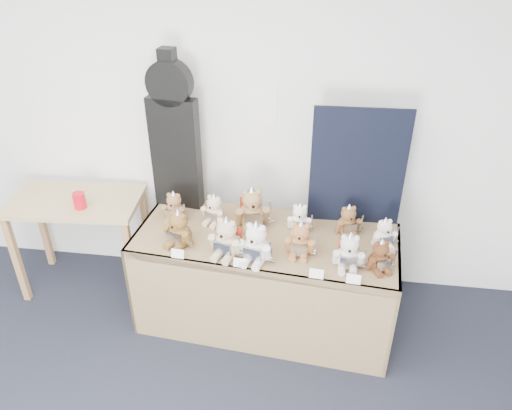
# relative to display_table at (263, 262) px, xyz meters

# --- Properties ---
(room_shell) EXTENTS (6.00, 6.00, 6.00)m
(room_shell) POSITION_rel_display_table_xyz_m (-0.09, 0.66, 0.91)
(room_shell) COLOR white
(room_shell) RESTS_ON floor
(display_table) EXTENTS (1.91, 0.93, 0.77)m
(display_table) POSITION_rel_display_table_xyz_m (0.00, 0.00, 0.00)
(display_table) COLOR olive
(display_table) RESTS_ON floor
(side_table) EXTENTS (1.02, 0.62, 0.82)m
(side_table) POSITION_rel_display_table_xyz_m (-1.50, 0.29, 0.09)
(side_table) COLOR #A08656
(side_table) RESTS_ON floor
(guitar_case) EXTENTS (0.37, 0.15, 1.19)m
(guitar_case) POSITION_rel_display_table_xyz_m (-0.71, 0.44, 0.75)
(guitar_case) COLOR black
(guitar_case) RESTS_ON display_table
(navy_board) EXTENTS (0.66, 0.04, 0.87)m
(navy_board) POSITION_rel_display_table_xyz_m (0.61, 0.37, 0.60)
(navy_board) COLOR black
(navy_board) RESTS_ON display_table
(red_cup) EXTENTS (0.09, 0.09, 0.12)m
(red_cup) POSITION_rel_display_table_xyz_m (-1.40, 0.18, 0.28)
(red_cup) COLOR red
(red_cup) RESTS_ON side_table
(teddy_front_far_left) EXTENTS (0.23, 0.23, 0.29)m
(teddy_front_far_left) POSITION_rel_display_table_xyz_m (-0.57, -0.09, 0.28)
(teddy_front_far_left) COLOR brown
(teddy_front_far_left) RESTS_ON display_table
(teddy_front_left) EXTENTS (0.26, 0.24, 0.32)m
(teddy_front_left) POSITION_rel_display_table_xyz_m (-0.23, -0.16, 0.29)
(teddy_front_left) COLOR tan
(teddy_front_left) RESTS_ON display_table
(teddy_front_centre) EXTENTS (0.26, 0.23, 0.32)m
(teddy_front_centre) POSITION_rel_display_table_xyz_m (-0.03, -0.19, 0.29)
(teddy_front_centre) COLOR silver
(teddy_front_centre) RESTS_ON display_table
(teddy_front_right) EXTENTS (0.22, 0.19, 0.28)m
(teddy_front_right) POSITION_rel_display_table_xyz_m (0.25, -0.09, 0.27)
(teddy_front_right) COLOR #9C633B
(teddy_front_right) RESTS_ON display_table
(teddy_front_far_right) EXTENTS (0.23, 0.19, 0.28)m
(teddy_front_far_right) POSITION_rel_display_table_xyz_m (0.57, -0.18, 0.28)
(teddy_front_far_right) COLOR silver
(teddy_front_far_right) RESTS_ON display_table
(teddy_front_end) EXTENTS (0.20, 0.19, 0.24)m
(teddy_front_end) POSITION_rel_display_table_xyz_m (0.76, -0.18, 0.26)
(teddy_front_end) COLOR #55331D
(teddy_front_end) RESTS_ON display_table
(teddy_back_left) EXTENTS (0.20, 0.19, 0.25)m
(teddy_back_left) POSITION_rel_display_table_xyz_m (-0.39, 0.21, 0.26)
(teddy_back_left) COLOR beige
(teddy_back_left) RESTS_ON display_table
(teddy_back_centre_left) EXTENTS (0.29, 0.26, 0.34)m
(teddy_back_centre_left) POSITION_rel_display_table_xyz_m (-0.11, 0.21, 0.30)
(teddy_back_centre_left) COLOR #9F7A4F
(teddy_back_centre_left) RESTS_ON display_table
(teddy_back_centre_right) EXTENTS (0.19, 0.15, 0.24)m
(teddy_back_centre_right) POSITION_rel_display_table_xyz_m (0.23, 0.20, 0.26)
(teddy_back_centre_right) COLOR white
(teddy_back_centre_right) RESTS_ON display_table
(teddy_back_right) EXTENTS (0.21, 0.19, 0.25)m
(teddy_back_right) POSITION_rel_display_table_xyz_m (0.57, 0.20, 0.26)
(teddy_back_right) COLOR brown
(teddy_back_right) RESTS_ON display_table
(teddy_back_end) EXTENTS (0.19, 0.18, 0.23)m
(teddy_back_end) POSITION_rel_display_table_xyz_m (0.81, 0.09, 0.26)
(teddy_back_end) COLOR white
(teddy_back_end) RESTS_ON display_table
(teddy_back_far_left) EXTENTS (0.20, 0.17, 0.25)m
(teddy_back_far_left) POSITION_rel_display_table_xyz_m (-0.69, 0.21, 0.26)
(teddy_back_far_left) COLOR #926944
(teddy_back_far_left) RESTS_ON display_table
(entry_card_a) EXTENTS (0.09, 0.03, 0.06)m
(entry_card_a) POSITION_rel_display_table_xyz_m (-0.54, -0.24, 0.20)
(entry_card_a) COLOR white
(entry_card_a) RESTS_ON display_table
(entry_card_b) EXTENTS (0.09, 0.03, 0.06)m
(entry_card_b) POSITION_rel_display_table_xyz_m (-0.12, -0.28, 0.20)
(entry_card_b) COLOR white
(entry_card_b) RESTS_ON display_table
(entry_card_c) EXTENTS (0.09, 0.03, 0.06)m
(entry_card_c) POSITION_rel_display_table_xyz_m (0.37, -0.33, 0.20)
(entry_card_c) COLOR white
(entry_card_c) RESTS_ON display_table
(entry_card_d) EXTENTS (0.09, 0.03, 0.06)m
(entry_card_d) POSITION_rel_display_table_xyz_m (0.60, -0.35, 0.20)
(entry_card_d) COLOR white
(entry_card_d) RESTS_ON display_table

